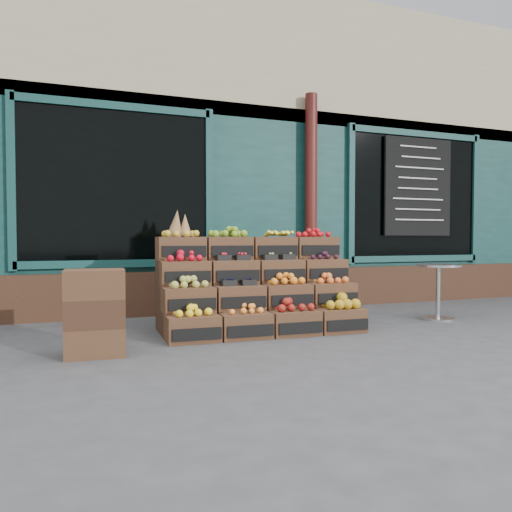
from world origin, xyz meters
name	(u,v)px	position (x,y,z in m)	size (l,w,h in m)	color
ground	(298,340)	(0.00, 0.00, 0.00)	(60.00, 60.00, 0.00)	#3E3E41
shop_facade	(186,171)	(0.00, 5.11, 2.40)	(12.00, 6.24, 4.80)	#113A37
crate_display	(256,293)	(-0.19, 0.73, 0.43)	(2.25, 1.17, 1.38)	#4D301E
spare_crates	(95,313)	(-2.01, 0.01, 0.39)	(0.54, 0.39, 0.77)	#4D301E
bistro_table	(438,285)	(2.25, 0.51, 0.45)	(0.57, 0.57, 0.72)	silver
shopkeeper	(80,248)	(-2.05, 2.99, 0.91)	(0.67, 0.44, 1.83)	#1C6230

